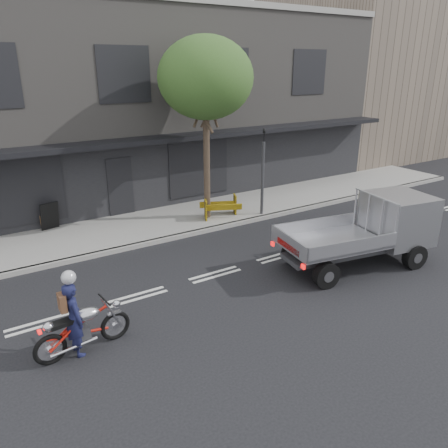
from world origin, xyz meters
TOP-DOWN VIEW (x-y plane):
  - ground at (0.00, 0.00)m, footprint 80.00×80.00m
  - sidewalk at (0.00, 4.70)m, footprint 32.00×3.20m
  - kerb at (0.00, 3.10)m, footprint 32.00×0.20m
  - building_main at (0.00, 11.30)m, footprint 26.00×10.00m
  - building_neighbour at (20.00, 11.30)m, footprint 14.00×10.00m
  - street_tree at (2.20, 4.20)m, footprint 3.40×3.40m
  - traffic_light_pole at (4.20, 3.35)m, footprint 0.12×0.12m
  - motorcycle at (-4.19, -1.56)m, footprint 2.10×0.61m
  - rider at (-4.34, -1.56)m, footprint 0.45×0.64m
  - flatbed_ute at (4.91, -1.90)m, footprint 4.91×2.63m
  - construction_barrier at (2.65, 3.73)m, footprint 1.54×1.11m
  - sandwich_board at (-3.27, 6.00)m, footprint 0.71×0.54m

SIDE VIEW (x-z plane):
  - ground at x=0.00m, z-range 0.00..0.00m
  - sidewalk at x=0.00m, z-range 0.00..0.15m
  - kerb at x=0.00m, z-range 0.00..0.15m
  - construction_barrier at x=2.65m, z-range 0.15..0.95m
  - motorcycle at x=-4.19m, z-range 0.01..1.09m
  - sandwich_board at x=-3.27m, z-range 0.15..1.17m
  - rider at x=-4.34m, z-range 0.00..1.65m
  - flatbed_ute at x=4.91m, z-range 0.15..2.31m
  - traffic_light_pole at x=4.20m, z-range -0.10..3.40m
  - building_main at x=0.00m, z-range 0.00..8.00m
  - building_neighbour at x=20.00m, z-range 0.00..10.00m
  - street_tree at x=2.20m, z-range 1.90..8.65m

